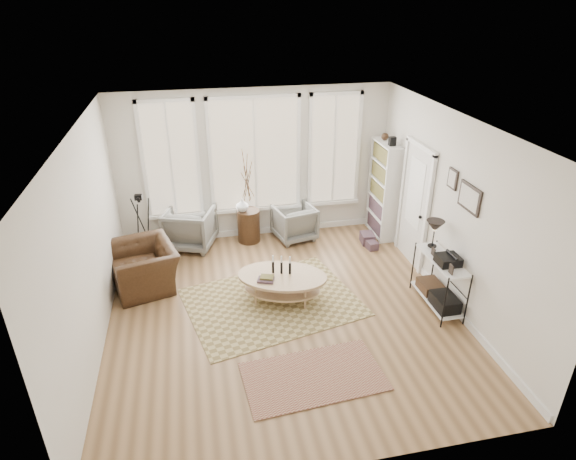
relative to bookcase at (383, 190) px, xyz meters
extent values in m
plane|color=#936E47|center=(-2.44, -2.23, -0.96)|extent=(5.50, 5.50, 0.00)
plane|color=white|center=(-2.44, -2.23, 1.94)|extent=(5.50, 5.50, 0.00)
cube|color=silver|center=(-2.44, 0.52, 0.49)|extent=(5.20, 0.04, 2.90)
cube|color=silver|center=(-2.44, -4.98, 0.49)|extent=(5.20, 0.04, 2.90)
cube|color=silver|center=(-5.04, -2.23, 0.49)|extent=(0.04, 5.50, 2.90)
cube|color=silver|center=(0.16, -2.23, 0.49)|extent=(0.04, 5.50, 2.90)
cube|color=white|center=(-2.44, 0.51, -0.90)|extent=(5.10, 0.04, 0.12)
cube|color=white|center=(0.15, -2.23, -0.90)|extent=(0.03, 5.40, 0.12)
cube|color=tan|center=(-2.44, 0.50, 0.69)|extent=(1.60, 0.03, 2.10)
cube|color=tan|center=(-3.99, 0.50, 0.69)|extent=(0.90, 0.03, 2.10)
cube|color=tan|center=(-0.89, 0.50, 0.69)|extent=(0.90, 0.03, 2.10)
cube|color=white|center=(-2.44, 0.48, 0.69)|extent=(1.74, 0.06, 2.24)
cube|color=white|center=(-3.99, 0.48, 0.69)|extent=(1.04, 0.06, 2.24)
cube|color=white|center=(-0.89, 0.48, 0.69)|extent=(1.04, 0.06, 2.24)
cube|color=white|center=(-2.44, 0.46, -0.39)|extent=(4.10, 0.12, 0.06)
cube|color=silver|center=(0.14, -1.08, 0.09)|extent=(0.04, 0.88, 2.10)
cube|color=white|center=(0.12, -1.08, 0.34)|extent=(0.01, 0.55, 1.20)
cube|color=white|center=(0.12, -1.57, 0.09)|extent=(0.06, 0.08, 2.18)
cube|color=white|center=(0.12, -0.59, 0.09)|extent=(0.06, 0.08, 2.18)
cube|color=white|center=(0.12, -1.08, 1.18)|extent=(0.06, 1.06, 0.08)
sphere|color=black|center=(0.09, -1.41, 0.04)|extent=(0.06, 0.06, 0.06)
cube|color=white|center=(-0.01, -0.41, -0.01)|extent=(0.30, 0.03, 1.90)
cube|color=white|center=(-0.01, 0.41, -0.01)|extent=(0.30, 0.03, 1.90)
cube|color=white|center=(0.14, 0.00, -0.01)|extent=(0.02, 0.85, 1.90)
cube|color=white|center=(-0.01, 0.00, -0.01)|extent=(0.30, 0.81, 1.90)
cube|color=brown|center=(-0.01, 0.00, -0.01)|extent=(0.24, 0.75, 1.76)
cube|color=black|center=(-0.01, -0.20, 1.02)|extent=(0.12, 0.10, 0.16)
sphere|color=#3A2415|center=(-0.01, 0.15, 1.01)|extent=(0.14, 0.14, 0.14)
cube|color=white|center=(-0.06, -2.53, -0.84)|extent=(0.37, 1.07, 0.03)
cube|color=white|center=(-0.06, -2.53, -0.14)|extent=(0.37, 1.07, 0.02)
cylinder|color=black|center=(-0.24, -3.06, -0.53)|extent=(0.02, 0.02, 0.85)
cylinder|color=black|center=(0.12, -3.06, -0.53)|extent=(0.02, 0.02, 0.85)
cylinder|color=black|center=(-0.24, -2.00, -0.53)|extent=(0.02, 0.02, 0.85)
cylinder|color=black|center=(0.12, -2.00, -0.53)|extent=(0.02, 0.02, 0.85)
cylinder|color=black|center=(-0.06, -2.18, -0.08)|extent=(0.14, 0.14, 0.02)
cylinder|color=black|center=(-0.06, -2.18, 0.06)|extent=(0.02, 0.02, 0.30)
cone|color=black|center=(-0.06, -2.18, 0.26)|extent=(0.28, 0.28, 0.18)
cube|color=black|center=(-0.06, -2.68, -0.05)|extent=(0.32, 0.30, 0.13)
cube|color=black|center=(-0.06, -2.78, -0.73)|extent=(0.32, 0.45, 0.20)
cube|color=#3A2415|center=(-0.06, -2.31, -0.75)|extent=(0.32, 0.40, 0.16)
cube|color=black|center=(-0.16, -2.95, -0.04)|extent=(0.02, 0.10, 0.14)
cube|color=black|center=(-0.16, -2.41, -0.05)|extent=(0.02, 0.10, 0.12)
cube|color=black|center=(0.14, -2.63, 0.89)|extent=(0.03, 0.52, 0.38)
cube|color=silver|center=(0.13, -2.63, 0.89)|extent=(0.01, 0.44, 0.30)
cube|color=black|center=(0.14, -2.13, 0.99)|extent=(0.03, 0.24, 0.30)
cube|color=silver|center=(0.13, -2.13, 0.99)|extent=(0.01, 0.18, 0.24)
cube|color=brown|center=(-2.56, -1.94, -0.95)|extent=(2.96, 2.47, 0.01)
cube|color=maroon|center=(-2.32, -3.67, -0.94)|extent=(1.85, 1.12, 0.01)
ellipsoid|color=tan|center=(-2.38, -1.87, -0.76)|extent=(1.38, 1.11, 0.03)
ellipsoid|color=tan|center=(-2.38, -1.87, -0.53)|extent=(1.62, 1.30, 0.04)
cylinder|color=tan|center=(-2.77, -2.09, -0.76)|extent=(0.04, 0.04, 0.40)
cylinder|color=tan|center=(-1.99, -2.09, -0.76)|extent=(0.04, 0.04, 0.40)
cylinder|color=tan|center=(-2.77, -1.65, -0.76)|extent=(0.04, 0.04, 0.40)
cylinder|color=tan|center=(-1.99, -1.65, -0.76)|extent=(0.04, 0.04, 0.40)
cylinder|color=black|center=(-2.51, -1.82, -0.41)|extent=(0.04, 0.04, 0.20)
cylinder|color=black|center=(-2.38, -1.82, -0.41)|extent=(0.04, 0.04, 0.20)
cylinder|color=black|center=(-2.25, -1.82, -0.41)|extent=(0.04, 0.04, 0.20)
cube|color=#314A28|center=(-2.65, -1.97, -0.48)|extent=(0.24, 0.18, 0.07)
imported|color=gray|center=(-3.75, 0.22, -0.56)|extent=(1.10, 1.11, 0.80)
imported|color=gray|center=(-1.75, 0.16, -0.61)|extent=(0.89, 0.90, 0.69)
cylinder|color=#3A2415|center=(-2.64, 0.22, -0.63)|extent=(0.43, 0.43, 0.65)
imported|color=silver|center=(-2.75, 0.22, -0.18)|extent=(0.25, 0.25, 0.25)
imported|color=#3A2415|center=(-4.53, -1.03, -0.59)|extent=(1.35, 1.26, 0.73)
cylinder|color=black|center=(-4.57, -0.14, 0.22)|extent=(0.05, 0.05, 0.05)
cube|color=black|center=(-4.57, -0.14, 0.28)|extent=(0.13, 0.10, 0.09)
cylinder|color=black|center=(-4.57, -0.21, 0.28)|extent=(0.05, 0.07, 0.05)
cube|color=brown|center=(-0.39, -0.33, -0.86)|extent=(0.27, 0.33, 0.20)
cube|color=brown|center=(-0.39, -0.58, -0.88)|extent=(0.22, 0.26, 0.15)
camera|label=1|loc=(-3.58, -8.17, 3.50)|focal=30.00mm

